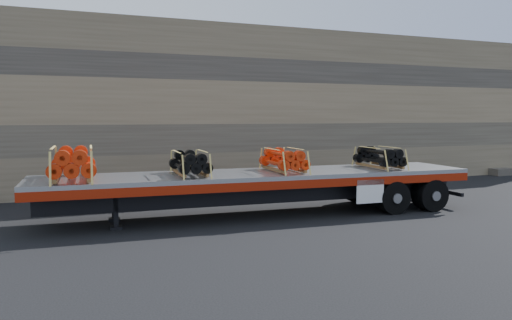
{
  "coord_description": "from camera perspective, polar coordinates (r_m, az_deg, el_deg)",
  "views": [
    {
      "loc": [
        -4.98,
        -14.9,
        3.11
      ],
      "look_at": [
        1.18,
        0.4,
        1.67
      ],
      "focal_mm": 35.0,
      "sensor_mm": 36.0,
      "label": 1
    }
  ],
  "objects": [
    {
      "name": "ground",
      "position": [
        16.02,
        -3.41,
        -6.22
      ],
      "size": [
        120.0,
        120.0,
        0.0
      ],
      "primitive_type": "plane",
      "color": "black",
      "rests_on": "ground"
    },
    {
      "name": "bundle_midfront",
      "position": [
        15.04,
        -7.57,
        -0.4
      ],
      "size": [
        1.06,
        1.96,
        0.68
      ],
      "primitive_type": null,
      "rotation": [
        0.0,
        0.0,
        -0.06
      ],
      "color": "black",
      "rests_on": "trailer"
    },
    {
      "name": "rock_wall",
      "position": [
        21.98,
        -8.88,
        5.95
      ],
      "size": [
        44.0,
        3.0,
        7.0
      ],
      "primitive_type": "cube",
      "color": "#7A6B54",
      "rests_on": "ground"
    },
    {
      "name": "bundle_front",
      "position": [
        14.77,
        -20.22,
        -0.41
      ],
      "size": [
        1.35,
        2.49,
        0.86
      ],
      "primitive_type": null,
      "rotation": [
        0.0,
        0.0,
        -0.06
      ],
      "color": "red",
      "rests_on": "trailer"
    },
    {
      "name": "bundle_rear",
      "position": [
        17.5,
        13.9,
        0.24
      ],
      "size": [
        1.05,
        1.94,
        0.67
      ],
      "primitive_type": null,
      "rotation": [
        0.0,
        0.0,
        -0.06
      ],
      "color": "black",
      "rests_on": "trailer"
    },
    {
      "name": "trailer",
      "position": [
        15.75,
        0.5,
        -3.87
      ],
      "size": [
        13.84,
        3.42,
        1.37
      ],
      "primitive_type": null,
      "rotation": [
        0.0,
        0.0,
        -0.06
      ],
      "color": "#9B9DA1",
      "rests_on": "ground"
    },
    {
      "name": "bundle_midrear",
      "position": [
        15.9,
        3.17,
        -0.05
      ],
      "size": [
        1.09,
        2.01,
        0.69
      ],
      "primitive_type": null,
      "rotation": [
        0.0,
        0.0,
        -0.06
      ],
      "color": "red",
      "rests_on": "trailer"
    }
  ]
}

